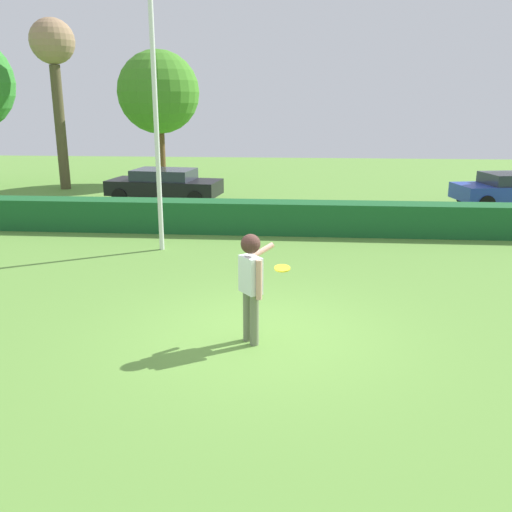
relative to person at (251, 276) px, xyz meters
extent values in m
plane|color=#60923B|center=(0.10, 0.30, -1.10)|extent=(60.00, 60.00, 0.00)
cylinder|color=#6E775B|center=(-0.07, 0.07, -0.68)|extent=(0.14, 0.14, 0.84)
cylinder|color=#6E775B|center=(0.05, -0.09, -0.68)|extent=(0.14, 0.14, 0.84)
cube|color=silver|center=(-0.01, -0.01, 0.03)|extent=(0.41, 0.44, 0.58)
cylinder|color=tan|center=(0.07, 0.35, 0.27)|extent=(0.54, 0.45, 0.30)
cylinder|color=tan|center=(0.14, -0.19, 0.01)|extent=(0.09, 0.09, 0.62)
sphere|color=tan|center=(-0.01, -0.01, 0.49)|extent=(0.22, 0.22, 0.22)
sphere|color=#442923|center=(-0.01, -0.01, 0.52)|extent=(0.30, 0.30, 0.30)
cylinder|color=yellow|center=(0.47, 0.25, 0.07)|extent=(0.25, 0.25, 0.07)
cylinder|color=silver|center=(-2.83, 5.52, 2.02)|extent=(0.12, 0.12, 6.25)
cube|color=#1A5929|center=(0.10, 7.65, -0.64)|extent=(24.02, 0.90, 0.92)
cube|color=black|center=(-4.44, 12.46, -0.53)|extent=(4.38, 2.21, 0.55)
cube|color=#2D333D|center=(-4.44, 12.46, -0.05)|extent=(2.38, 1.83, 0.40)
cylinder|color=black|center=(-2.88, 13.12, -0.80)|extent=(0.61, 0.17, 0.60)
cylinder|color=black|center=(-3.09, 11.43, -0.80)|extent=(0.61, 0.17, 0.60)
cylinder|color=black|center=(-5.80, 13.49, -0.80)|extent=(0.61, 0.17, 0.60)
cylinder|color=black|center=(-6.01, 11.80, -0.80)|extent=(0.61, 0.17, 0.60)
cylinder|color=black|center=(6.82, 12.94, -0.80)|extent=(0.61, 0.21, 0.60)
cylinder|color=black|center=(7.13, 11.27, -0.80)|extent=(0.61, 0.21, 0.60)
cylinder|color=brown|center=(-9.63, 15.39, 1.50)|extent=(0.44, 0.44, 5.20)
sphere|color=#987857|center=(-9.63, 15.39, 5.02)|extent=(1.84, 1.84, 1.84)
cylinder|color=brown|center=(-5.75, 17.32, 0.41)|extent=(0.36, 0.36, 3.03)
sphere|color=#418525|center=(-5.75, 17.32, 3.02)|extent=(3.67, 3.67, 3.67)
camera|label=1|loc=(0.74, -8.05, 2.59)|focal=38.63mm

